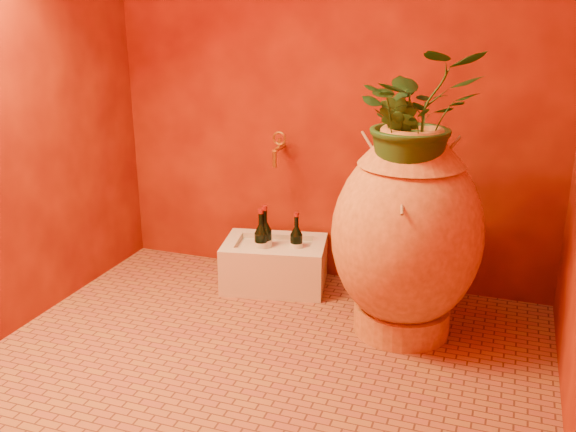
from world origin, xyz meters
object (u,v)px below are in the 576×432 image
at_px(wine_bottle_a, 265,242).
at_px(wall_tap, 278,147).
at_px(amphora, 406,234).
at_px(stone_basin, 275,265).
at_px(wine_bottle_c, 296,245).
at_px(wine_bottle_b, 261,244).

height_order(wine_bottle_a, wall_tap, wall_tap).
distance_m(amphora, stone_basin, 0.90).
bearing_deg(wall_tap, wine_bottle_c, -38.93).
height_order(wine_bottle_a, wine_bottle_c, wine_bottle_a).
xyz_separation_m(wine_bottle_a, wall_tap, (0.02, 0.17, 0.51)).
bearing_deg(wine_bottle_a, wine_bottle_c, 15.12).
bearing_deg(wine_bottle_a, stone_basin, 9.94).
bearing_deg(wine_bottle_a, wall_tap, 82.85).
bearing_deg(amphora, wall_tap, 151.59).
distance_m(wine_bottle_a, wall_tap, 0.53).
bearing_deg(wall_tap, wine_bottle_a, -97.15).
bearing_deg(amphora, wine_bottle_c, 154.36).
relative_size(wine_bottle_b, wall_tap, 1.71).
xyz_separation_m(wine_bottle_b, wine_bottle_c, (0.18, 0.07, -0.01)).
xyz_separation_m(wine_bottle_a, wine_bottle_b, (-0.01, -0.03, -0.00)).
bearing_deg(wine_bottle_b, amphora, -16.10).
height_order(wine_bottle_a, wine_bottle_b, wine_bottle_a).
distance_m(stone_basin, wall_tap, 0.66).
xyz_separation_m(amphora, wine_bottle_b, (-0.83, 0.24, -0.25)).
xyz_separation_m(amphora, wine_bottle_c, (-0.65, 0.31, -0.25)).
bearing_deg(wine_bottle_c, wine_bottle_b, -158.36).
height_order(amphora, stone_basin, amphora).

